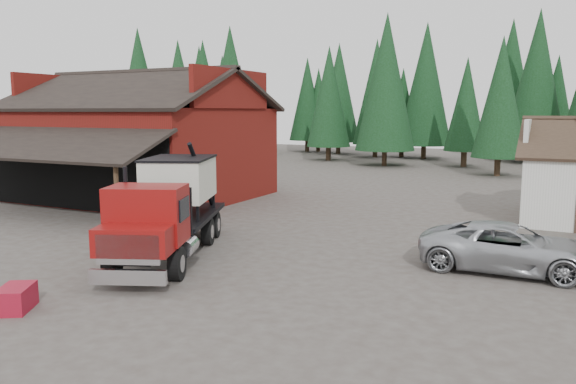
% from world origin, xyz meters
% --- Properties ---
extents(ground, '(120.00, 120.00, 0.00)m').
position_xyz_m(ground, '(0.00, 0.00, 0.00)').
color(ground, '#433A34').
rests_on(ground, ground).
extents(red_barn, '(12.80, 13.63, 7.18)m').
position_xyz_m(red_barn, '(-11.00, 9.90, 2.69)').
color(red_barn, maroon).
rests_on(red_barn, ground).
extents(conifer_backdrop, '(76.00, 16.00, 16.00)m').
position_xyz_m(conifer_backdrop, '(0.00, 42.00, 0.00)').
color(conifer_backdrop, black).
rests_on(conifer_backdrop, ground).
extents(near_pine_a, '(4.40, 4.40, 11.40)m').
position_xyz_m(near_pine_a, '(-22.00, 28.00, 6.39)').
color(near_pine_a, '#382619').
rests_on(near_pine_a, ground).
extents(near_pine_b, '(3.96, 3.96, 10.40)m').
position_xyz_m(near_pine_b, '(6.00, 30.00, 5.89)').
color(near_pine_b, '#382619').
rests_on(near_pine_b, ground).
extents(near_pine_d, '(5.28, 5.28, 13.40)m').
position_xyz_m(near_pine_d, '(-4.00, 34.00, 7.39)').
color(near_pine_d, '#382619').
rests_on(near_pine_d, ground).
extents(feed_truck, '(5.22, 8.49, 3.74)m').
position_xyz_m(feed_truck, '(-1.24, -0.08, 1.75)').
color(feed_truck, black).
rests_on(feed_truck, ground).
extents(silver_car, '(5.31, 2.49, 1.47)m').
position_xyz_m(silver_car, '(9.20, 3.00, 0.73)').
color(silver_car, '#AEB1B6').
rests_on(silver_car, ground).
extents(equip_box, '(1.16, 1.30, 0.60)m').
position_xyz_m(equip_box, '(-1.33, -6.00, 0.30)').
color(equip_box, maroon).
rests_on(equip_box, ground).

